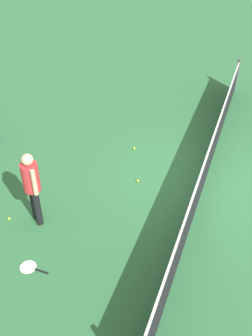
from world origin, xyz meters
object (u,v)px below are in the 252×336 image
player_near_side (32,183)px  tennis_racket_near_player (29,267)px  tennis_ball_by_net (138,181)px  tennis_ball_near_player (134,148)px  tennis_ball_midcourt (9,219)px

player_near_side → tennis_racket_near_player: size_ratio=2.91×
player_near_side → tennis_ball_by_net: player_near_side is taller
tennis_racket_near_player → player_near_side: bearing=-158.0°
tennis_ball_near_player → tennis_ball_by_net: size_ratio=1.00×
player_near_side → tennis_ball_midcourt: player_near_side is taller
tennis_racket_near_player → tennis_ball_near_player: 4.33m
tennis_ball_by_net → tennis_ball_near_player: bearing=-157.4°
player_near_side → tennis_ball_near_player: player_near_side is taller
tennis_ball_near_player → tennis_ball_by_net: bearing=22.6°
tennis_racket_near_player → tennis_ball_midcourt: size_ratio=8.84×
player_near_side → tennis_ball_by_net: (-1.90, 1.57, -0.98)m
player_near_side → tennis_racket_near_player: bearing=22.0°
tennis_ball_near_player → tennis_ball_by_net: same height
tennis_ball_near_player → tennis_ball_by_net: 1.33m
tennis_ball_by_net → tennis_ball_midcourt: (2.10, -2.15, 0.00)m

